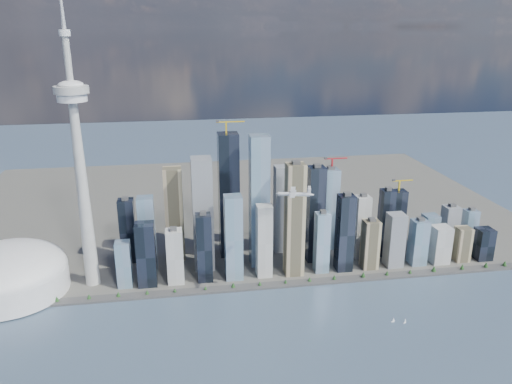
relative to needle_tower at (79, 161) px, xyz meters
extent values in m
plane|color=#384E63|center=(300.00, -310.00, -235.84)|extent=(4000.00, 4000.00, 0.00)
cube|color=#383838|center=(300.00, -60.00, -233.84)|extent=(1100.00, 22.00, 4.00)
cube|color=#4C4C47|center=(300.00, 390.00, -234.34)|extent=(1400.00, 900.00, 3.00)
cylinder|color=#3F2D1E|center=(-90.00, -60.00, -230.64)|extent=(1.00, 1.00, 2.40)
cone|color=#17401B|center=(-90.00, -60.00, -227.04)|extent=(7.20, 7.20, 8.00)
cylinder|color=#3F2D1E|center=(-3.33, -60.00, -230.64)|extent=(1.00, 1.00, 2.40)
cone|color=#17401B|center=(-3.33, -60.00, -227.04)|extent=(7.20, 7.20, 8.00)
cylinder|color=#3F2D1E|center=(83.33, -60.00, -230.64)|extent=(1.00, 1.00, 2.40)
cone|color=#17401B|center=(83.33, -60.00, -227.04)|extent=(7.20, 7.20, 8.00)
cylinder|color=#3F2D1E|center=(170.00, -60.00, -230.64)|extent=(1.00, 1.00, 2.40)
cone|color=#17401B|center=(170.00, -60.00, -227.04)|extent=(7.20, 7.20, 8.00)
cylinder|color=#3F2D1E|center=(256.67, -60.00, -230.64)|extent=(1.00, 1.00, 2.40)
cone|color=#17401B|center=(256.67, -60.00, -227.04)|extent=(7.20, 7.20, 8.00)
cylinder|color=#3F2D1E|center=(343.33, -60.00, -230.64)|extent=(1.00, 1.00, 2.40)
cone|color=#17401B|center=(343.33, -60.00, -227.04)|extent=(7.20, 7.20, 8.00)
cylinder|color=#3F2D1E|center=(430.00, -60.00, -230.64)|extent=(1.00, 1.00, 2.40)
cone|color=#17401B|center=(430.00, -60.00, -227.04)|extent=(7.20, 7.20, 8.00)
cylinder|color=#3F2D1E|center=(516.67, -60.00, -230.64)|extent=(1.00, 1.00, 2.40)
cone|color=#17401B|center=(516.67, -60.00, -227.04)|extent=(7.20, 7.20, 8.00)
cylinder|color=#3F2D1E|center=(603.33, -60.00, -230.64)|extent=(1.00, 1.00, 2.40)
cone|color=#17401B|center=(603.33, -60.00, -227.04)|extent=(7.20, 7.20, 8.00)
cylinder|color=#3F2D1E|center=(690.00, -60.00, -230.64)|extent=(1.00, 1.00, 2.40)
cone|color=#17401B|center=(690.00, -60.00, -227.04)|extent=(7.20, 7.20, 8.00)
cylinder|color=#3F2D1E|center=(776.67, -60.00, -230.64)|extent=(1.00, 1.00, 2.40)
cone|color=#17401B|center=(776.67, -60.00, -227.04)|extent=(7.20, 7.20, 8.00)
cube|color=black|center=(100.00, -20.00, -173.30)|extent=(34.00, 34.00, 119.07)
cube|color=#799DB7|center=(100.00, 30.00, -157.06)|extent=(30.00, 30.00, 151.55)
cube|color=#B8B8B4|center=(150.00, -20.00, -181.42)|extent=(30.00, 30.00, 102.84)
cube|color=tan|center=(150.00, 85.00, -138.12)|extent=(36.00, 36.00, 189.44)
cube|color=slate|center=(205.00, 30.00, -121.88)|extent=(38.00, 38.00, 221.91)
cube|color=black|center=(205.00, -20.00, -167.89)|extent=(28.00, 28.00, 129.90)
cube|color=#799DB7|center=(260.00, -20.00, -151.65)|extent=(32.00, 32.00, 162.37)
cube|color=black|center=(260.00, 85.00, -105.65)|extent=(40.00, 40.00, 254.38)
cube|color=#799DB7|center=(315.00, 30.00, -102.94)|extent=(36.00, 36.00, 259.80)
cube|color=#B8B8B4|center=(315.00, -20.00, -162.48)|extent=(28.00, 28.00, 140.72)
cube|color=tan|center=(370.00, -20.00, -124.59)|extent=(34.00, 34.00, 216.50)
cube|color=slate|center=(370.00, 85.00, -140.83)|extent=(30.00, 30.00, 184.02)
cube|color=black|center=(425.00, 30.00, -135.41)|extent=(32.00, 32.00, 194.85)
cube|color=#799DB7|center=(425.00, -20.00, -173.30)|extent=(26.00, 26.00, 119.07)
cube|color=black|center=(475.00, -20.00, -157.06)|extent=(30.00, 30.00, 151.55)
cube|color=#799DB7|center=(475.00, 85.00, -146.24)|extent=(34.00, 34.00, 173.20)
cube|color=#B8B8B4|center=(525.00, 30.00, -167.89)|extent=(28.00, 28.00, 129.90)
cube|color=tan|center=(525.00, -20.00, -184.13)|extent=(30.00, 30.00, 97.42)
cube|color=slate|center=(575.00, -20.00, -178.71)|extent=(32.00, 32.00, 108.25)
cube|color=black|center=(575.00, 30.00, -162.48)|extent=(26.00, 26.00, 140.72)
cube|color=#799DB7|center=(625.00, -20.00, -186.83)|extent=(30.00, 30.00, 92.01)
cube|color=black|center=(625.00, 85.00, -173.30)|extent=(28.00, 28.00, 119.07)
cube|color=#799DB7|center=(675.00, 30.00, -192.25)|extent=(30.00, 30.00, 81.19)
cube|color=#B8B8B4|center=(675.00, -20.00, -194.95)|extent=(34.00, 34.00, 75.77)
cube|color=tan|center=(720.00, -20.00, -197.66)|extent=(28.00, 28.00, 70.36)
cube|color=slate|center=(720.00, 30.00, -184.13)|extent=(30.00, 30.00, 97.42)
cube|color=black|center=(765.00, -20.00, -200.36)|extent=(32.00, 32.00, 64.95)
cube|color=#799DB7|center=(765.00, 30.00, -189.54)|extent=(26.00, 26.00, 86.60)
cube|color=black|center=(60.00, 85.00, -167.89)|extent=(30.00, 30.00, 129.90)
cube|color=#799DB7|center=(60.00, -20.00, -189.54)|extent=(26.00, 26.00, 86.60)
cube|color=gold|center=(260.00, 85.00, 32.55)|extent=(3.00, 3.00, 22.00)
cube|color=gold|center=(268.25, 85.00, 43.55)|extent=(55.00, 2.20, 2.20)
cube|color=#383838|center=(243.50, 85.00, 45.55)|extent=(6.00, 4.00, 4.00)
cube|color=red|center=(475.00, 85.00, -48.64)|extent=(3.00, 3.00, 22.00)
cube|color=red|center=(482.20, 85.00, -37.64)|extent=(48.00, 2.20, 2.20)
cube|color=#383838|center=(460.60, 85.00, -35.64)|extent=(6.00, 4.00, 4.00)
cube|color=gold|center=(625.00, 85.00, -102.76)|extent=(3.00, 3.00, 22.00)
cube|color=gold|center=(631.75, 85.00, -91.76)|extent=(45.00, 2.20, 2.20)
cube|color=#383838|center=(611.50, 85.00, -89.76)|extent=(6.00, 4.00, 4.00)
cone|color=#A1A19C|center=(0.00, 0.00, -62.84)|extent=(26.00, 26.00, 340.00)
cylinder|color=silver|center=(0.00, 0.00, 107.16)|extent=(48.00, 48.00, 14.00)
cylinder|color=#A1A19C|center=(0.00, 0.00, 119.16)|extent=(56.00, 56.00, 12.00)
ellipsoid|color=silver|center=(0.00, 0.00, 127.16)|extent=(40.00, 40.00, 14.00)
cylinder|color=#A1A19C|center=(0.00, 0.00, 167.16)|extent=(11.00, 11.00, 80.00)
cylinder|color=silver|center=(0.00, 0.00, 207.16)|extent=(18.00, 18.00, 10.00)
cylinder|color=silver|center=(-140.00, -10.00, -210.84)|extent=(200.00, 200.00, 44.00)
ellipsoid|color=silver|center=(-140.00, -10.00, -188.84)|extent=(200.00, 200.00, 84.00)
cylinder|color=silver|center=(344.75, -127.36, -36.10)|extent=(49.75, 18.89, 6.14)
cone|color=silver|center=(319.75, -120.64, -36.10)|extent=(8.08, 7.67, 6.14)
cone|color=silver|center=(370.68, -134.34, -36.10)|extent=(10.85, 8.42, 6.14)
cube|color=silver|center=(342.90, -126.87, -32.84)|extent=(21.36, 53.85, 0.96)
cylinder|color=silver|center=(340.16, -137.05, -34.37)|extent=(11.08, 6.07, 3.45)
cylinder|color=silver|center=(345.64, -116.68, -34.37)|extent=(11.08, 6.07, 3.45)
cylinder|color=#3F3F3F|center=(334.60, -135.56, -34.37)|extent=(2.27, 7.48, 7.67)
cylinder|color=#3F3F3F|center=(340.09, -115.19, -34.37)|extent=(2.27, 7.48, 7.67)
cube|color=silver|center=(367.90, -133.59, -29.96)|extent=(5.38, 2.14, 10.55)
cube|color=silver|center=(367.90, -133.59, -24.59)|extent=(8.56, 17.76, 0.67)
cube|color=white|center=(512.06, -211.54, -235.49)|extent=(5.45, 3.15, 0.70)
cylinder|color=#999999|center=(512.06, -211.54, -231.49)|extent=(0.21, 0.21, 7.83)
cube|color=white|center=(494.85, -205.07, -235.49)|extent=(5.34, 1.94, 0.70)
cylinder|color=#999999|center=(494.85, -205.07, -231.47)|extent=(0.21, 0.21, 7.86)
camera|label=1|loc=(165.93, -857.49, 216.19)|focal=35.00mm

